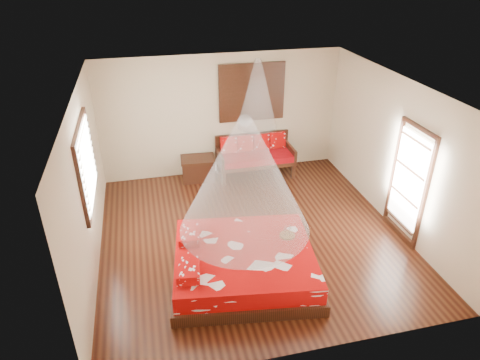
# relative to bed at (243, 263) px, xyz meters

# --- Properties ---
(room) EXTENTS (5.54, 5.54, 2.84)m
(room) POSITION_rel_bed_xyz_m (0.42, 1.07, 1.15)
(room) COLOR black
(room) RESTS_ON ground
(bed) EXTENTS (2.56, 2.38, 0.65)m
(bed) POSITION_rel_bed_xyz_m (0.00, 0.00, 0.00)
(bed) COLOR black
(bed) RESTS_ON floor
(daybed) EXTENTS (1.77, 0.79, 0.94)m
(daybed) POSITION_rel_bed_xyz_m (1.12, 3.46, 0.27)
(daybed) COLOR black
(daybed) RESTS_ON floor
(storage_chest) EXTENTS (0.82, 0.63, 0.53)m
(storage_chest) POSITION_rel_bed_xyz_m (-0.21, 3.52, 0.02)
(storage_chest) COLOR black
(storage_chest) RESTS_ON floor
(shutter_panel) EXTENTS (1.52, 0.06, 1.32)m
(shutter_panel) POSITION_rel_bed_xyz_m (1.12, 3.79, 1.65)
(shutter_panel) COLOR black
(shutter_panel) RESTS_ON wall_back
(window_left) EXTENTS (0.10, 1.74, 1.34)m
(window_left) POSITION_rel_bed_xyz_m (-2.29, 1.27, 1.45)
(window_left) COLOR black
(window_left) RESTS_ON wall_left
(glazed_door) EXTENTS (0.08, 1.02, 2.16)m
(glazed_door) POSITION_rel_bed_xyz_m (3.14, 0.47, 0.82)
(glazed_door) COLOR black
(glazed_door) RESTS_ON floor
(wine_tray) EXTENTS (0.26, 0.26, 0.21)m
(wine_tray) POSITION_rel_bed_xyz_m (0.82, 0.22, 0.30)
(wine_tray) COLOR brown
(wine_tray) RESTS_ON bed
(mosquito_net_main) EXTENTS (2.00, 2.00, 1.80)m
(mosquito_net_main) POSITION_rel_bed_xyz_m (0.02, -0.00, 1.60)
(mosquito_net_main) COLOR white
(mosquito_net_main) RESTS_ON ceiling
(mosquito_net_daybed) EXTENTS (0.88, 0.88, 1.50)m
(mosquito_net_daybed) POSITION_rel_bed_xyz_m (1.12, 3.32, 1.75)
(mosquito_net_daybed) COLOR white
(mosquito_net_daybed) RESTS_ON ceiling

